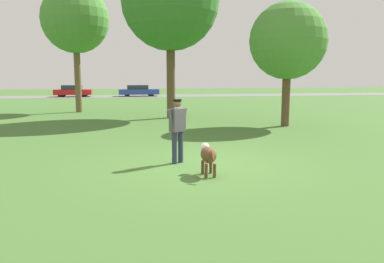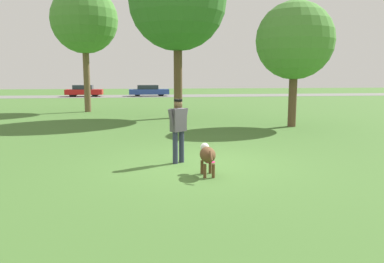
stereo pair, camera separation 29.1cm
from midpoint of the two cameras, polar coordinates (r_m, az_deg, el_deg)
name	(u,v)px [view 2 (the right image)]	position (r m, az deg, el deg)	size (l,w,h in m)	color
ground_plane	(199,164)	(9.45, 1.91, -4.98)	(120.00, 120.00, 0.00)	#426B2D
far_road_strip	(151,96)	(42.83, -6.08, 5.41)	(120.00, 6.00, 0.01)	slate
person	(178,126)	(9.41, -1.22, 0.87)	(0.58, 0.44, 1.63)	#2D334C
dog	(207,155)	(8.31, 3.35, -3.60)	(0.34, 0.98, 0.67)	brown
frisbee	(210,162)	(9.64, 3.69, -4.67)	(0.24, 0.24, 0.02)	#E52366
tree_near_right	(295,41)	(17.06, 15.88, 13.14)	(3.32, 3.32, 5.37)	brown
tree_mid_center	(178,2)	(20.30, -1.78, 19.15)	(5.02, 5.02, 8.52)	brown
tree_far_left	(84,20)	(24.47, -15.74, 15.99)	(4.02, 4.02, 7.60)	brown
parked_car_red	(84,91)	(42.98, -15.95, 5.99)	(3.95, 1.82, 1.27)	red
parked_car_blue	(149,91)	(42.59, -6.44, 6.21)	(4.48, 1.93, 1.25)	#284293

